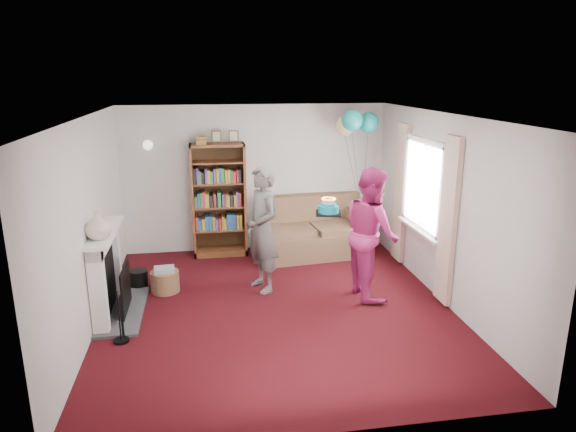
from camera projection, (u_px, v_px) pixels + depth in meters
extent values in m
plane|color=black|center=(277.00, 308.00, 6.77)|extent=(5.00, 5.00, 0.00)
cube|color=silver|center=(256.00, 178.00, 8.82)|extent=(4.50, 0.02, 2.50)
cube|color=silver|center=(88.00, 225.00, 6.08)|extent=(0.02, 5.00, 2.50)
cube|color=silver|center=(445.00, 210.00, 6.79)|extent=(0.02, 5.00, 2.50)
cube|color=white|center=(276.00, 116.00, 6.10)|extent=(4.50, 5.00, 0.01)
cube|color=#3F3F42|center=(122.00, 311.00, 6.64)|extent=(0.55, 1.40, 0.04)
cube|color=white|center=(98.00, 293.00, 5.96)|extent=(0.18, 0.14, 1.06)
cube|color=white|center=(113.00, 260.00, 7.00)|extent=(0.18, 0.14, 1.06)
cube|color=white|center=(103.00, 240.00, 6.35)|extent=(0.18, 1.24, 0.16)
cube|color=white|center=(104.00, 232.00, 6.33)|extent=(0.28, 1.35, 0.05)
cube|color=black|center=(105.00, 279.00, 6.49)|extent=(0.10, 0.80, 0.86)
cube|color=black|center=(126.00, 289.00, 6.57)|extent=(0.02, 0.70, 0.60)
cylinder|color=black|center=(119.00, 316.00, 5.83)|extent=(0.18, 0.18, 0.64)
cylinder|color=black|center=(139.00, 279.00, 7.39)|extent=(0.26, 0.26, 0.26)
cube|color=white|center=(427.00, 142.00, 7.13)|extent=(0.08, 1.30, 0.08)
cube|color=white|center=(421.00, 227.00, 7.46)|extent=(0.08, 1.30, 0.08)
cube|color=white|center=(426.00, 185.00, 7.30)|extent=(0.01, 1.15, 1.20)
cube|color=white|center=(419.00, 230.00, 7.47)|extent=(0.14, 1.32, 0.04)
cube|color=beige|center=(448.00, 222.00, 6.60)|extent=(0.07, 0.38, 2.20)
cube|color=beige|center=(401.00, 193.00, 8.16)|extent=(0.07, 0.38, 2.20)
cylinder|color=gold|center=(148.00, 143.00, 8.32)|extent=(0.04, 0.12, 0.04)
sphere|color=white|center=(148.00, 145.00, 8.24)|extent=(0.16, 0.16, 0.16)
cube|color=#472B14|center=(219.00, 198.00, 8.75)|extent=(0.90, 0.04, 1.89)
cube|color=brown|center=(193.00, 201.00, 8.50)|extent=(0.04, 0.42, 1.89)
cube|color=brown|center=(244.00, 199.00, 8.64)|extent=(0.04, 0.42, 1.89)
cube|color=brown|center=(217.00, 145.00, 8.32)|extent=(0.90, 0.42, 0.04)
cube|color=brown|center=(221.00, 251.00, 8.81)|extent=(0.90, 0.42, 0.10)
cube|color=brown|center=(220.00, 229.00, 8.70)|extent=(0.82, 0.38, 0.03)
cube|color=brown|center=(219.00, 206.00, 8.60)|extent=(0.82, 0.38, 0.02)
cube|color=brown|center=(218.00, 183.00, 8.49)|extent=(0.82, 0.38, 0.02)
cube|color=brown|center=(217.00, 162.00, 8.40)|extent=(0.82, 0.38, 0.02)
cube|color=maroon|center=(201.00, 140.00, 8.24)|extent=(0.16, 0.22, 0.12)
cube|color=brown|center=(216.00, 136.00, 8.34)|extent=(0.16, 0.02, 0.20)
cube|color=brown|center=(234.00, 136.00, 8.38)|extent=(0.16, 0.02, 0.20)
cube|color=brown|center=(312.00, 242.00, 8.75)|extent=(1.83, 0.97, 0.43)
cube|color=brown|center=(308.00, 215.00, 9.00)|extent=(1.83, 0.24, 0.75)
cube|color=brown|center=(266.00, 232.00, 8.57)|extent=(0.24, 0.92, 0.59)
cube|color=brown|center=(358.00, 228.00, 8.82)|extent=(0.24, 0.92, 0.59)
cube|color=brown|center=(290.00, 231.00, 8.55)|extent=(0.77, 0.67, 0.12)
cube|color=brown|center=(337.00, 228.00, 8.68)|extent=(0.77, 0.67, 0.12)
cylinder|color=#906443|center=(165.00, 281.00, 7.26)|extent=(0.40, 0.40, 0.30)
cube|color=beige|center=(164.00, 270.00, 7.21)|extent=(0.28, 0.22, 0.06)
imported|color=black|center=(262.00, 229.00, 7.14)|extent=(0.64, 0.77, 1.79)
imported|color=#AD2260|center=(371.00, 233.00, 6.97)|extent=(0.74, 0.92, 1.80)
cube|color=black|center=(328.00, 213.00, 7.06)|extent=(0.34, 0.34, 0.02)
cylinder|color=#0C7E95|center=(328.00, 209.00, 7.04)|extent=(0.29, 0.29, 0.10)
cylinder|color=#0C7E95|center=(329.00, 205.00, 7.03)|extent=(0.21, 0.21, 0.04)
cylinder|color=#DA60A8|center=(335.00, 202.00, 7.03)|extent=(0.01, 0.01, 0.09)
sphere|color=orange|center=(335.00, 199.00, 7.02)|extent=(0.02, 0.02, 0.02)
cylinder|color=#DA60A8|center=(334.00, 202.00, 7.06)|extent=(0.01, 0.01, 0.09)
sphere|color=orange|center=(334.00, 198.00, 7.05)|extent=(0.02, 0.02, 0.02)
cylinder|color=#DA60A8|center=(332.00, 201.00, 7.08)|extent=(0.01, 0.01, 0.09)
sphere|color=orange|center=(332.00, 198.00, 7.07)|extent=(0.02, 0.02, 0.02)
cylinder|color=#DA60A8|center=(330.00, 201.00, 7.10)|extent=(0.01, 0.01, 0.09)
sphere|color=orange|center=(330.00, 197.00, 7.08)|extent=(0.02, 0.02, 0.02)
cylinder|color=#DA60A8|center=(328.00, 201.00, 7.10)|extent=(0.01, 0.01, 0.09)
sphere|color=orange|center=(328.00, 197.00, 7.09)|extent=(0.02, 0.02, 0.02)
cylinder|color=#DA60A8|center=(326.00, 201.00, 7.10)|extent=(0.01, 0.01, 0.09)
sphere|color=orange|center=(326.00, 197.00, 7.08)|extent=(0.02, 0.02, 0.02)
cylinder|color=#DA60A8|center=(324.00, 201.00, 7.08)|extent=(0.01, 0.01, 0.09)
sphere|color=orange|center=(324.00, 198.00, 7.07)|extent=(0.02, 0.02, 0.02)
cylinder|color=#DA60A8|center=(323.00, 202.00, 7.06)|extent=(0.01, 0.01, 0.09)
sphere|color=orange|center=(323.00, 198.00, 7.05)|extent=(0.02, 0.02, 0.02)
cylinder|color=#DA60A8|center=(322.00, 202.00, 7.03)|extent=(0.01, 0.01, 0.09)
sphere|color=orange|center=(322.00, 198.00, 7.02)|extent=(0.02, 0.02, 0.02)
cylinder|color=#DA60A8|center=(323.00, 203.00, 7.01)|extent=(0.01, 0.01, 0.09)
sphere|color=orange|center=(323.00, 199.00, 6.99)|extent=(0.02, 0.02, 0.02)
cylinder|color=#DA60A8|center=(323.00, 203.00, 6.98)|extent=(0.01, 0.01, 0.09)
sphere|color=orange|center=(323.00, 199.00, 6.96)|extent=(0.02, 0.02, 0.02)
cylinder|color=#DA60A8|center=(325.00, 203.00, 6.96)|extent=(0.01, 0.01, 0.09)
sphere|color=orange|center=(325.00, 200.00, 6.94)|extent=(0.02, 0.02, 0.02)
cylinder|color=#DA60A8|center=(327.00, 204.00, 6.94)|extent=(0.01, 0.01, 0.09)
sphere|color=orange|center=(327.00, 200.00, 6.93)|extent=(0.02, 0.02, 0.02)
cylinder|color=#DA60A8|center=(329.00, 204.00, 6.94)|extent=(0.01, 0.01, 0.09)
sphere|color=orange|center=(329.00, 200.00, 6.92)|extent=(0.02, 0.02, 0.02)
cylinder|color=#DA60A8|center=(331.00, 204.00, 6.94)|extent=(0.01, 0.01, 0.09)
sphere|color=orange|center=(331.00, 200.00, 6.93)|extent=(0.02, 0.02, 0.02)
cylinder|color=#DA60A8|center=(333.00, 203.00, 6.95)|extent=(0.01, 0.01, 0.09)
sphere|color=orange|center=(333.00, 200.00, 6.94)|extent=(0.02, 0.02, 0.02)
cylinder|color=#DA60A8|center=(334.00, 203.00, 6.98)|extent=(0.01, 0.01, 0.09)
sphere|color=orange|center=(334.00, 199.00, 6.96)|extent=(0.02, 0.02, 0.02)
cylinder|color=#DA60A8|center=(335.00, 203.00, 7.00)|extent=(0.01, 0.01, 0.09)
sphere|color=orange|center=(335.00, 199.00, 6.99)|extent=(0.02, 0.02, 0.02)
sphere|color=#3F3F3F|center=(362.00, 216.00, 8.56)|extent=(0.02, 0.02, 0.02)
sphere|color=teal|center=(368.00, 123.00, 8.30)|extent=(0.33, 0.33, 0.33)
sphere|color=#E1D289|center=(345.00, 126.00, 8.45)|extent=(0.33, 0.33, 0.33)
sphere|color=teal|center=(352.00, 120.00, 8.05)|extent=(0.33, 0.33, 0.33)
imported|color=beige|center=(98.00, 225.00, 5.95)|extent=(0.34, 0.34, 0.32)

